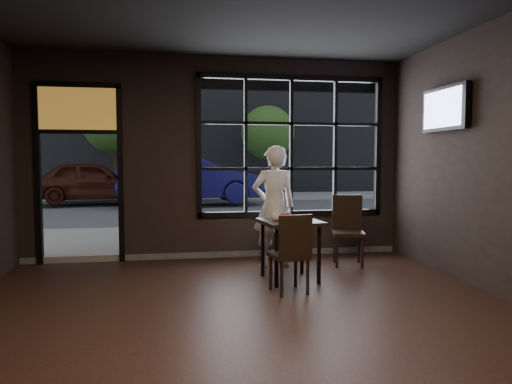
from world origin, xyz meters
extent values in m
cube|color=black|center=(0.00, 0.00, -0.01)|extent=(6.00, 7.00, 0.02)
cube|color=black|center=(1.20, 3.50, 1.80)|extent=(3.06, 0.12, 2.28)
cube|color=orange|center=(-2.10, 3.50, 2.35)|extent=(1.20, 0.06, 0.70)
cube|color=#545456|center=(0.00, 24.00, -0.02)|extent=(60.00, 41.00, 0.04)
cube|color=#5B5956|center=(0.00, 23.00, 7.50)|extent=(28.00, 12.00, 15.00)
cube|color=black|center=(0.82, 1.98, 0.40)|extent=(0.82, 0.82, 0.80)
cube|color=black|center=(0.67, 1.44, 0.48)|extent=(0.48, 0.48, 0.95)
cube|color=black|center=(1.87, 2.65, 0.52)|extent=(0.55, 0.55, 1.04)
imported|color=silver|center=(0.76, 2.76, 0.89)|extent=(0.68, 0.47, 1.78)
imported|color=silver|center=(0.62, 1.95, 0.84)|extent=(0.12, 0.12, 0.10)
cube|color=black|center=(2.93, 1.91, 2.26)|extent=(0.11, 1.01, 0.59)
imported|color=#13104D|center=(-0.25, 11.98, 0.91)|extent=(5.09, 2.28, 1.62)
imported|color=#3C140C|center=(-3.59, 12.84, 0.82)|extent=(4.38, 2.12, 1.44)
cylinder|color=#332114|center=(-3.06, 14.73, 1.18)|extent=(0.21, 0.21, 2.35)
sphere|color=#3D6A25|center=(-3.06, 14.73, 3.09)|extent=(2.56, 2.56, 2.56)
cylinder|color=#332114|center=(3.06, 15.13, 1.03)|extent=(0.19, 0.19, 2.06)
sphere|color=#326C22|center=(3.06, 15.13, 2.72)|extent=(2.25, 2.25, 2.25)
camera|label=1|loc=(-0.60, -3.77, 1.58)|focal=32.00mm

